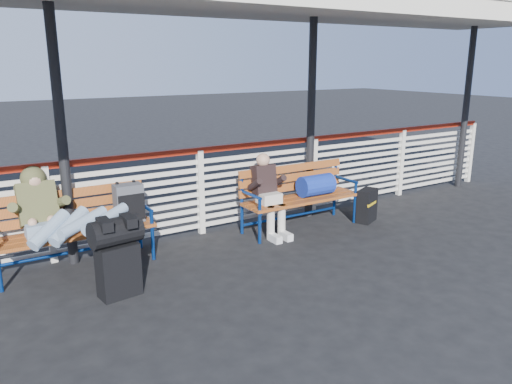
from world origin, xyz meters
TOP-DOWN VIEW (x-y plane):
  - ground at (0.00, 0.00)m, footprint 60.00×60.00m
  - fence at (0.00, 1.90)m, footprint 12.08×0.08m
  - canopy at (-0.00, 0.87)m, footprint 12.60×3.60m
  - luggage_stack at (-1.59, 0.58)m, footprint 0.55×0.35m
  - bench_left at (-1.57, 1.61)m, footprint 1.80×0.56m
  - bench_right at (1.44, 1.37)m, footprint 1.80×0.56m
  - traveler_man at (-1.93, 1.25)m, footprint 0.93×1.61m
  - companion_person at (0.78, 1.35)m, footprint 0.32×0.66m
  - suitcase_side at (2.38, 1.06)m, footprint 0.41×0.35m

SIDE VIEW (x-z plane):
  - ground at x=0.00m, z-range 0.00..0.00m
  - suitcase_side at x=2.38m, z-range 0.00..0.51m
  - luggage_stack at x=-1.59m, z-range 0.04..0.89m
  - bench_right at x=1.44m, z-range 0.12..1.04m
  - companion_person at x=0.78m, z-range 0.02..1.17m
  - bench_left at x=-1.57m, z-range 0.13..1.07m
  - fence at x=0.00m, z-range 0.04..1.28m
  - traveler_man at x=-1.93m, z-range 0.33..1.10m
  - canopy at x=0.00m, z-range 1.46..4.62m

